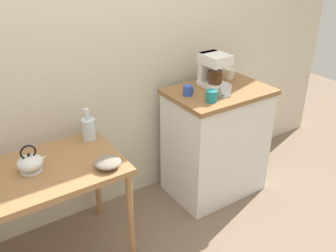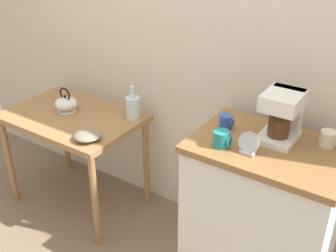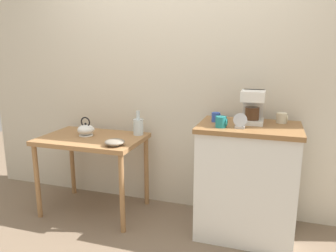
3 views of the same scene
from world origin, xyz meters
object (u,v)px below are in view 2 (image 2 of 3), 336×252
mug_dark_teal (222,139)px  mug_blue (226,122)px  teakettle (66,104)px  coffee_maker (283,113)px  glass_carafe_vase (133,107)px  table_clock (249,144)px  mug_small_cream (328,139)px  bowl_stoneware (88,135)px

mug_dark_teal → mug_blue: (-0.07, 0.19, -0.00)m
teakettle → coffee_maker: (1.47, 0.10, 0.29)m
glass_carafe_vase → coffee_maker: coffee_maker is taller
coffee_maker → table_clock: bearing=-106.9°
mug_blue → mug_small_cream: bearing=12.4°
bowl_stoneware → mug_small_cream: 1.37m
bowl_stoneware → table_clock: bearing=4.7°
teakettle → table_clock: table_clock is taller
bowl_stoneware → coffee_maker: 1.16m
glass_carafe_vase → mug_small_cream: bearing=-0.9°
teakettle → mug_small_cream: (1.70, 0.16, 0.19)m
bowl_stoneware → mug_small_cream: (1.30, 0.37, 0.21)m
mug_blue → table_clock: bearing=-40.5°
coffee_maker → mug_dark_teal: bearing=-130.7°
bowl_stoneware → glass_carafe_vase: size_ratio=0.73×
glass_carafe_vase → coffee_maker: (1.02, -0.07, 0.26)m
teakettle → mug_blue: size_ratio=2.48×
mug_small_cream → table_clock: bearing=-136.0°
mug_dark_teal → mug_small_cream: 0.53m
mug_small_cream → coffee_maker: bearing=-166.5°
bowl_stoneware → coffee_maker: (1.07, 0.32, 0.31)m
mug_dark_teal → mug_blue: size_ratio=1.19×
teakettle → mug_dark_teal: bearing=-6.4°
glass_carafe_vase → mug_small_cream: 1.26m
glass_carafe_vase → mug_blue: size_ratio=3.04×
coffee_maker → mug_blue: bearing=-168.5°
mug_blue → bowl_stoneware: bearing=-161.8°
table_clock → teakettle: bearing=174.6°
teakettle → glass_carafe_vase: size_ratio=0.82×
mug_small_cream → glass_carafe_vase: bearing=179.1°
teakettle → coffee_maker: size_ratio=0.72×
bowl_stoneware → mug_blue: (0.79, 0.26, 0.21)m
mug_blue → glass_carafe_vase: bearing=170.0°
teakettle → mug_dark_teal: 1.28m
bowl_stoneware → teakettle: 0.46m
glass_carafe_vase → coffee_maker: size_ratio=0.88×
coffee_maker → glass_carafe_vase: bearing=175.8°
mug_dark_teal → teakettle: bearing=173.6°
bowl_stoneware → teakettle: (-0.40, 0.21, 0.03)m
coffee_maker → mug_small_cream: size_ratio=2.98×
bowl_stoneware → glass_carafe_vase: 0.40m
mug_small_cream → mug_dark_teal: bearing=-145.7°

